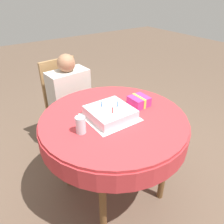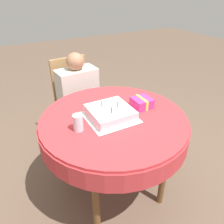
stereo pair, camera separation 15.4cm
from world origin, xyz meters
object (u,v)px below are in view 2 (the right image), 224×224
chair (76,102)px  drinking_glass (78,123)px  gift_box (142,103)px  person (79,94)px  birthday_cake (110,113)px

chair → drinking_glass: 1.00m
chair → gift_box: chair is taller
person → birthday_cake: person is taller
birthday_cake → gift_box: bearing=3.6°
person → gift_box: bearing=-76.2°
drinking_glass → gift_box: 0.54m
person → drinking_glass: bearing=-114.9°
birthday_cake → gift_box: size_ratio=2.02×
person → birthday_cake: bearing=-97.5°
birthday_cake → person: bearing=87.3°
chair → gift_box: size_ratio=6.61×
birthday_cake → gift_box: birthday_cake is taller
birthday_cake → gift_box: 0.28m
drinking_glass → gift_box: (0.54, 0.06, -0.02)m
chair → gift_box: bearing=-77.8°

